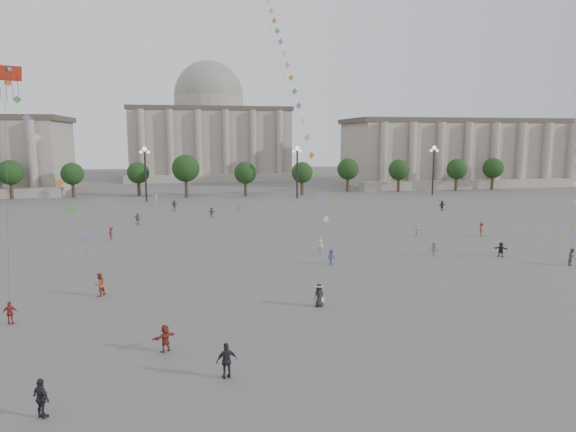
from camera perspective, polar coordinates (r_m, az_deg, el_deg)
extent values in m
plane|color=#575451|center=(35.56, 0.74, -11.76)|extent=(360.00, 360.00, 0.00)
cube|color=#A09486|center=(151.62, 21.83, 6.45)|extent=(80.00, 22.00, 16.00)
cube|color=#494236|center=(151.61, 22.02, 9.70)|extent=(81.60, 22.44, 1.20)
cube|color=#A09486|center=(141.25, 24.51, 3.32)|extent=(84.00, 4.00, 2.00)
cube|color=#A09486|center=(162.76, -8.65, 7.80)|extent=(46.00, 30.00, 20.00)
cube|color=#494236|center=(162.95, -8.74, 11.53)|extent=(46.92, 30.60, 1.20)
cube|color=#A09486|center=(146.21, -8.29, 4.18)|extent=(48.30, 4.00, 2.00)
cylinder|color=#A09486|center=(163.05, -8.76, 12.19)|extent=(21.00, 21.00, 5.00)
sphere|color=gray|center=(163.23, -8.78, 13.07)|extent=(21.00, 21.00, 21.00)
cylinder|color=#3D2C1E|center=(116.57, -28.52, 2.43)|extent=(0.70, 0.70, 3.52)
sphere|color=black|center=(116.29, -28.65, 4.23)|extent=(5.12, 5.12, 5.12)
cylinder|color=#3D2C1E|center=(113.52, -22.74, 2.67)|extent=(0.70, 0.70, 3.52)
sphere|color=black|center=(113.24, -22.85, 4.52)|extent=(5.12, 5.12, 5.12)
cylinder|color=#3D2C1E|center=(111.69, -16.70, 2.89)|extent=(0.70, 0.70, 3.52)
sphere|color=black|center=(111.39, -16.78, 4.78)|extent=(5.12, 5.12, 5.12)
cylinder|color=#3D2C1E|center=(111.12, -10.53, 3.09)|extent=(0.70, 0.70, 3.52)
sphere|color=black|center=(110.83, -10.58, 4.98)|extent=(5.12, 5.12, 5.12)
cylinder|color=#3D2C1E|center=(111.85, -4.36, 3.25)|extent=(0.70, 0.70, 3.52)
sphere|color=black|center=(111.56, -4.38, 5.13)|extent=(5.12, 5.12, 5.12)
cylinder|color=#3D2C1E|center=(113.85, 1.66, 3.37)|extent=(0.70, 0.70, 3.52)
sphere|color=black|center=(113.56, 1.67, 5.21)|extent=(5.12, 5.12, 5.12)
cylinder|color=#3D2C1E|center=(117.05, 7.41, 3.44)|extent=(0.70, 0.70, 3.52)
sphere|color=black|center=(116.77, 7.45, 5.24)|extent=(5.12, 5.12, 5.12)
cylinder|color=#3D2C1E|center=(121.35, 12.81, 3.49)|extent=(0.70, 0.70, 3.52)
sphere|color=black|center=(121.08, 12.87, 5.22)|extent=(5.12, 5.12, 5.12)
cylinder|color=#3D2C1E|center=(126.65, 17.80, 3.50)|extent=(0.70, 0.70, 3.52)
sphere|color=black|center=(126.39, 17.87, 5.16)|extent=(5.12, 5.12, 5.12)
cylinder|color=#3D2C1E|center=(132.83, 22.35, 3.48)|extent=(0.70, 0.70, 3.52)
sphere|color=black|center=(132.58, 22.44, 5.07)|extent=(5.12, 5.12, 5.12)
cylinder|color=#262628|center=(103.20, -15.55, 4.30)|extent=(0.36, 0.36, 10.00)
sphere|color=#FFE5B2|center=(102.96, -15.67, 7.18)|extent=(0.90, 0.90, 0.90)
sphere|color=#FFE5B2|center=(103.03, -16.04, 6.83)|extent=(0.60, 0.60, 0.60)
sphere|color=#FFE5B2|center=(102.92, -15.26, 6.86)|extent=(0.60, 0.60, 0.60)
cylinder|color=#262628|center=(105.15, 1.02, 4.69)|extent=(0.36, 0.36, 10.00)
sphere|color=#FFE5B2|center=(104.91, 1.03, 7.53)|extent=(0.90, 0.90, 0.90)
sphere|color=#FFE5B2|center=(104.78, 0.65, 7.20)|extent=(0.60, 0.60, 0.60)
sphere|color=#FFE5B2|center=(105.07, 1.40, 7.20)|extent=(0.60, 0.60, 0.60)
cylinder|color=#262628|center=(115.17, 15.84, 4.72)|extent=(0.36, 0.36, 10.00)
sphere|color=#FFE5B2|center=(114.95, 15.95, 7.30)|extent=(0.90, 0.90, 0.90)
sphere|color=#FFE5B2|center=(114.65, 15.62, 7.01)|extent=(0.60, 0.60, 0.60)
sphere|color=#FFE5B2|center=(115.28, 16.25, 6.99)|extent=(0.60, 0.60, 0.60)
imported|color=navy|center=(89.96, -12.52, 1.19)|extent=(1.18, 0.78, 1.86)
imported|color=black|center=(58.44, 22.58, -3.45)|extent=(1.46, 1.20, 1.57)
imported|color=beige|center=(88.05, -5.52, 1.07)|extent=(1.34, 1.20, 1.48)
imported|color=#5A595E|center=(56.38, 15.91, -3.54)|extent=(1.06, 0.68, 1.55)
imported|color=silver|center=(67.33, 14.18, -1.53)|extent=(1.32, 1.28, 1.50)
imported|color=brown|center=(69.58, 20.71, -1.37)|extent=(1.23, 1.35, 1.81)
imported|color=black|center=(91.97, 16.75, 1.12)|extent=(1.61, 0.88, 1.66)
imported|color=silver|center=(100.43, -14.42, 1.83)|extent=(0.60, 0.71, 1.65)
imported|color=#5C5D60|center=(81.18, -8.49, 0.40)|extent=(1.51, 1.14, 1.59)
imported|color=silver|center=(56.13, 3.63, -3.20)|extent=(0.74, 0.65, 1.70)
imported|color=#5B5A5F|center=(76.39, -16.37, -0.33)|extent=(1.05, 0.54, 1.72)
imported|color=#A02B44|center=(66.50, -19.04, -1.81)|extent=(1.12, 1.20, 1.62)
imported|color=maroon|center=(39.65, -28.48, -9.44)|extent=(0.94, 0.41, 1.60)
imported|color=#222228|center=(26.66, -25.72, -17.79)|extent=(1.10, 1.07, 1.86)
imported|color=maroon|center=(31.67, -13.48, -13.07)|extent=(1.53, 1.24, 1.63)
imported|color=#232228|center=(27.89, -6.81, -15.67)|extent=(1.19, 0.68, 1.92)
imported|color=#994229|center=(43.50, -20.21, -7.16)|extent=(1.11, 1.15, 1.88)
imported|color=navy|center=(50.91, 4.83, -4.55)|extent=(1.14, 0.97, 1.53)
imported|color=#58575B|center=(57.48, 29.03, -4.00)|extent=(1.06, 1.00, 1.73)
imported|color=black|center=(38.53, 3.48, -8.77)|extent=(1.00, 0.85, 1.73)
cone|color=white|center=(38.31, 3.49, -7.70)|extent=(0.52, 0.52, 0.14)
cylinder|color=white|center=(38.32, 3.49, -7.78)|extent=(0.60, 0.60, 0.02)
cube|color=white|center=(38.55, 3.89, -9.26)|extent=(0.22, 0.10, 0.35)
cube|color=red|center=(42.80, -28.96, 13.74)|extent=(2.21, 1.42, 1.02)
cube|color=#2051B2|center=(42.69, -28.55, 14.13)|extent=(0.40, 0.33, 0.34)
sphere|color=yellow|center=(42.65, -28.56, 14.13)|extent=(0.20, 0.20, 0.20)
cylinder|color=#3F3F3F|center=(40.35, -28.77, 3.16)|extent=(0.02, 0.02, 16.09)
cube|color=#9956AD|center=(44.81, -21.66, -2.38)|extent=(0.76, 0.25, 0.76)
cube|color=#4A9745|center=(46.56, -22.92, 0.73)|extent=(0.76, 0.25, 0.76)
cube|color=#C7712E|center=(48.48, -24.08, 3.41)|extent=(0.76, 0.25, 0.76)
cube|color=pink|center=(50.51, -25.15, 5.76)|extent=(0.76, 0.25, 0.76)
cube|color=silver|center=(52.64, -26.13, 7.84)|extent=(0.76, 0.25, 0.76)
cube|color=#9956AD|center=(54.84, -27.04, 9.70)|extent=(0.76, 0.25, 0.76)
cube|color=#4A9745|center=(57.11, -27.89, 11.37)|extent=(0.76, 0.25, 0.76)
cube|color=#C7712E|center=(59.43, -28.67, 12.87)|extent=(0.76, 0.25, 0.76)
cylinder|color=#3F3F3F|center=(72.03, -1.54, 18.87)|extent=(0.02, 0.02, 65.05)
cube|color=silver|center=(51.70, 4.26, -0.37)|extent=(0.76, 0.25, 0.76)
cube|color=#9956AD|center=(52.89, 3.69, 2.28)|extent=(0.76, 0.25, 0.76)
cube|color=#4A9745|center=(54.20, 3.15, 4.63)|extent=(0.76, 0.25, 0.76)
cube|color=#C7712E|center=(55.61, 2.63, 6.76)|extent=(0.76, 0.25, 0.76)
cube|color=pink|center=(57.09, 2.13, 8.71)|extent=(0.76, 0.25, 0.76)
cube|color=silver|center=(58.64, 1.65, 10.50)|extent=(0.76, 0.25, 0.76)
cube|color=#9956AD|center=(60.25, 1.19, 12.16)|extent=(0.76, 0.25, 0.76)
cube|color=#4A9745|center=(61.90, 0.75, 13.69)|extent=(0.76, 0.25, 0.76)
cube|color=#C7712E|center=(63.59, 0.32, 15.11)|extent=(0.76, 0.25, 0.76)
cube|color=pink|center=(65.33, -0.08, 16.43)|extent=(0.76, 0.25, 0.76)
cube|color=silver|center=(67.09, -0.47, 17.66)|extent=(0.76, 0.25, 0.76)
cube|color=#9956AD|center=(68.88, -0.85, 18.81)|extent=(0.76, 0.25, 0.76)
cube|color=#4A9745|center=(70.69, -1.21, 19.88)|extent=(0.76, 0.25, 0.76)
cube|color=#C7712E|center=(72.53, -1.55, 20.88)|extent=(0.76, 0.25, 0.76)
cube|color=pink|center=(74.39, -1.88, 21.82)|extent=(0.76, 0.25, 0.76)
cube|color=silver|center=(76.26, -2.21, 22.70)|extent=(0.76, 0.25, 0.76)
cube|color=#C7712E|center=(58.27, 29.18, -0.76)|extent=(0.76, 0.25, 0.76)
cube|color=pink|center=(59.35, 29.25, 1.31)|extent=(0.76, 0.25, 0.76)
cube|color=silver|center=(60.52, 29.30, 3.16)|extent=(0.76, 0.25, 0.76)
cube|color=#9956AD|center=(61.75, 29.34, 4.86)|extent=(0.76, 0.25, 0.76)
cube|color=#4A9745|center=(63.04, 29.38, 6.43)|extent=(0.76, 0.25, 0.76)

